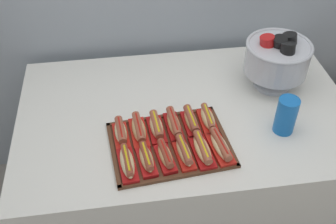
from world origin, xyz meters
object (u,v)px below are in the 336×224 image
object	(u,v)px
hot_dog_4	(202,149)
punch_bowl	(277,57)
buffet_table	(184,165)
cup_stack	(286,115)
hot_dog_7	(139,130)
hot_dog_3	(184,152)
hot_dog_11	(208,119)
hot_dog_10	(191,121)
hot_dog_1	(146,159)
hot_dog_2	(165,156)
serving_tray	(170,145)
hot_dog_0	(127,163)
hot_dog_6	(121,133)
hot_dog_8	(156,127)
hot_dog_9	(174,124)
hot_dog_5	(220,146)

from	to	relation	value
hot_dog_4	punch_bowl	xyz separation A→B (m)	(0.43, 0.40, 0.13)
buffet_table	cup_stack	size ratio (longest dim) A/B	9.09
hot_dog_7	cup_stack	world-z (taller)	cup_stack
hot_dog_3	hot_dog_11	bearing A→B (deg)	52.83
cup_stack	hot_dog_7	bearing A→B (deg)	175.42
hot_dog_10	hot_dog_11	world-z (taller)	hot_dog_10
hot_dog_11	hot_dog_3	bearing A→B (deg)	-127.17
hot_dog_4	hot_dog_11	xyz separation A→B (m)	(0.06, 0.17, 0.00)
hot_dog_1	hot_dog_2	xyz separation A→B (m)	(0.07, 0.01, -0.00)
hot_dog_1	serving_tray	bearing A→B (deg)	41.36
hot_dog_2	cup_stack	bearing A→B (deg)	11.79
buffet_table	hot_dog_0	bearing A→B (deg)	-132.79
serving_tray	hot_dog_6	world-z (taller)	hot_dog_6
hot_dog_1	hot_dog_8	size ratio (longest dim) A/B	0.94
hot_dog_4	hot_dog_8	distance (m)	0.22
hot_dog_1	hot_dog_6	xyz separation A→B (m)	(-0.09, 0.16, 0.00)
hot_dog_0	hot_dog_8	distance (m)	0.22
hot_dog_6	hot_dog_10	world-z (taller)	same
hot_dog_4	hot_dog_6	distance (m)	0.34
buffet_table	hot_dog_11	world-z (taller)	hot_dog_11
buffet_table	hot_dog_8	world-z (taller)	hot_dog_8
serving_tray	hot_dog_8	xyz separation A→B (m)	(-0.04, 0.08, 0.03)
hot_dog_8	hot_dog_9	distance (m)	0.08
hot_dog_0	hot_dog_4	world-z (taller)	hot_dog_4
hot_dog_8	punch_bowl	world-z (taller)	punch_bowl
hot_dog_0	hot_dog_4	xyz separation A→B (m)	(0.30, 0.03, 0.00)
hot_dog_3	hot_dog_10	size ratio (longest dim) A/B	1.01
hot_dog_3	hot_dog_4	distance (m)	0.08
hot_dog_5	hot_dog_11	bearing A→B (deg)	95.10
hot_dog_2	hot_dog_8	distance (m)	0.17
serving_tray	hot_dog_3	bearing A→B (deg)	-60.45
hot_dog_4	punch_bowl	size ratio (longest dim) A/B	0.62
hot_dog_5	punch_bowl	distance (m)	0.55
buffet_table	hot_dog_3	xyz separation A→B (m)	(-0.06, -0.29, 0.41)
cup_stack	hot_dog_4	bearing A→B (deg)	-165.60
buffet_table	hot_dog_2	xyz separation A→B (m)	(-0.14, -0.29, 0.41)
hot_dog_1	cup_stack	bearing A→B (deg)	10.97
hot_dog_6	punch_bowl	distance (m)	0.80
buffet_table	hot_dog_6	distance (m)	0.53
hot_dog_9	hot_dog_10	xyz separation A→B (m)	(0.07, 0.01, 0.00)
hot_dog_0	hot_dog_6	distance (m)	0.17
serving_tray	hot_dog_7	world-z (taller)	hot_dog_7
hot_dog_3	hot_dog_11	world-z (taller)	hot_dog_3
hot_dog_0	hot_dog_9	xyz separation A→B (m)	(0.21, 0.18, 0.00)
hot_dog_8	cup_stack	size ratio (longest dim) A/B	1.03
hot_dog_10	punch_bowl	world-z (taller)	punch_bowl
punch_bowl	cup_stack	bearing A→B (deg)	-100.65
hot_dog_11	hot_dog_7	bearing A→B (deg)	-174.90
hot_dog_5	hot_dog_10	bearing A→B (deg)	119.55
hot_dog_6	hot_dog_10	bearing A→B (deg)	5.10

